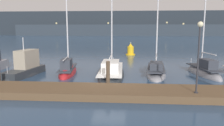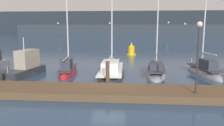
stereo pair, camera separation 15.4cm
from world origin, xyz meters
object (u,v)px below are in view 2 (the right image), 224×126
at_px(sailboat_berth_6, 156,73).
at_px(motorboat_berth_3, 25,71).
at_px(sailboat_berth_4, 68,71).
at_px(dock_lamppost, 198,46).
at_px(sailboat_berth_7, 204,73).
at_px(channel_buoy, 131,50).
at_px(sailboat_berth_5, 111,73).

bearing_deg(sailboat_berth_6, motorboat_berth_3, -173.16).
height_order(motorboat_berth_3, sailboat_berth_4, sailboat_berth_4).
relative_size(motorboat_berth_3, dock_lamppost, 1.29).
height_order(motorboat_berth_3, dock_lamppost, dock_lamppost).
xyz_separation_m(motorboat_berth_3, sailboat_berth_7, (16.10, 1.58, -0.25)).
bearing_deg(dock_lamppost, sailboat_berth_4, 143.82).
xyz_separation_m(sailboat_berth_7, channel_buoy, (-6.55, 14.14, 0.58)).
height_order(sailboat_berth_6, sailboat_berth_7, sailboat_berth_6).
height_order(motorboat_berth_3, sailboat_berth_7, sailboat_berth_7).
distance_m(channel_buoy, dock_lamppost, 21.99).
xyz_separation_m(sailboat_berth_5, sailboat_berth_7, (8.40, 0.91, -0.01)).
height_order(sailboat_berth_4, dock_lamppost, sailboat_berth_4).
distance_m(motorboat_berth_3, sailboat_berth_6, 11.85).
height_order(sailboat_berth_4, channel_buoy, sailboat_berth_4).
height_order(sailboat_berth_5, sailboat_berth_7, sailboat_berth_5).
bearing_deg(sailboat_berth_5, sailboat_berth_7, 6.18).
relative_size(sailboat_berth_4, sailboat_berth_6, 0.97).
distance_m(motorboat_berth_3, sailboat_berth_7, 16.18).
distance_m(motorboat_berth_3, sailboat_berth_4, 3.76).
height_order(sailboat_berth_7, channel_buoy, sailboat_berth_7).
xyz_separation_m(sailboat_berth_5, dock_lamppost, (5.51, -6.49, 3.04)).
bearing_deg(sailboat_berth_4, channel_buoy, 67.41).
distance_m(sailboat_berth_5, sailboat_berth_7, 8.45).
bearing_deg(sailboat_berth_4, dock_lamppost, -36.18).
bearing_deg(sailboat_berth_4, sailboat_berth_6, 1.05).
height_order(sailboat_berth_5, sailboat_berth_6, sailboat_berth_5).
distance_m(sailboat_berth_6, sailboat_berth_7, 4.35).
height_order(channel_buoy, dock_lamppost, dock_lamppost).
relative_size(channel_buoy, dock_lamppost, 0.48).
bearing_deg(sailboat_berth_6, sailboat_berth_5, -169.70).
distance_m(sailboat_berth_7, dock_lamppost, 8.51).
relative_size(sailboat_berth_6, channel_buoy, 4.80).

